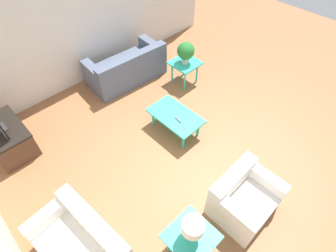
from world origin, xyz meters
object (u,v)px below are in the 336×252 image
armchair (243,198)px  coffee_table (175,117)px  tv_stand_chest (8,138)px  potted_plant (186,51)px  table_lamp (193,228)px  side_table_lamp (191,238)px  loveseat (83,245)px  side_table_plant (185,65)px  sofa (127,68)px

armchair → coffee_table: (1.84, -0.43, 0.06)m
armchair → tv_stand_chest: (3.62, 2.04, -0.01)m
tv_stand_chest → potted_plant: 3.83m
coffee_table → table_lamp: size_ratio=2.58×
side_table_lamp → loveseat: bearing=47.2°
tv_stand_chest → table_lamp: size_ratio=2.61×
armchair → side_table_lamp: bearing=172.8°
coffee_table → potted_plant: (0.91, -1.22, 0.45)m
potted_plant → armchair: bearing=149.0°
loveseat → coffee_table: (0.76, -2.50, 0.07)m
side_table_plant → tv_stand_chest: bearing=76.9°
potted_plant → loveseat: bearing=114.2°
side_table_lamp → tv_stand_chest: size_ratio=0.57×
loveseat → table_lamp: table_lamp is taller
side_table_lamp → table_lamp: table_lamp is taller
side_table_plant → tv_stand_chest: size_ratio=0.57×
potted_plant → table_lamp: bearing=134.5°
coffee_table → armchair: bearing=166.8°
tv_stand_chest → sofa: bearing=-87.5°
sofa → coffee_table: (-1.89, 0.34, 0.05)m
sofa → coffee_table: bearing=83.6°
coffee_table → side_table_lamp: size_ratio=1.73×
armchair → loveseat: (1.08, 2.06, -0.01)m
side_table_lamp → tv_stand_chest: (3.50, 1.02, -0.17)m
potted_plant → table_lamp: potted_plant is taller
coffee_table → table_lamp: bearing=139.8°
table_lamp → armchair: bearing=-96.7°
loveseat → potted_plant: potted_plant is taller
table_lamp → potted_plant: bearing=-45.5°
armchair → side_table_plant: 3.22m
loveseat → tv_stand_chest: (2.53, -0.02, -0.00)m
armchair → coffee_table: bearing=76.3°
side_table_plant → side_table_lamp: size_ratio=1.00×
side_table_plant → potted_plant: potted_plant is taller
sofa → loveseat: bearing=46.9°
armchair → potted_plant: 3.25m
coffee_table → table_lamp: table_lamp is taller
sofa → loveseat: sofa is taller
coffee_table → tv_stand_chest: tv_stand_chest is taller
armchair → loveseat: 2.33m
armchair → tv_stand_chest: bearing=119.0°
sofa → tv_stand_chest: 2.81m
side_table_lamp → side_table_plant: bearing=-45.5°
sofa → tv_stand_chest: bearing=6.2°
sofa → coffee_table: 1.92m
side_table_plant → sofa: bearing=41.9°
loveseat → table_lamp: bearing=42.5°
tv_stand_chest → table_lamp: bearing=-163.8°
side_table_plant → table_lamp: table_lamp is taller
tv_stand_chest → side_table_lamp: bearing=-163.8°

